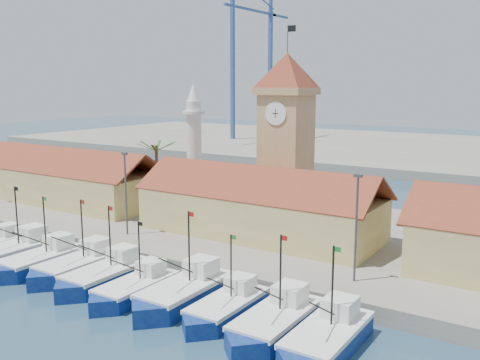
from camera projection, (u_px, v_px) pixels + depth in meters
The scene contains 20 objects.
ground at pixel (130, 310), 42.36m from camera, with size 400.00×400.00×0.00m, color navy.
quay at pixel (277, 232), 62.08m from camera, with size 140.00×32.00×1.50m, color gray.
terminal at pixel (444, 152), 133.17m from camera, with size 240.00×80.00×2.00m, color gray.
boat_1 at pixel (11, 254), 53.78m from camera, with size 3.88×10.63×8.04m.
boat_2 at pixel (39, 262), 51.47m from camera, with size 3.62×9.91×7.50m.
boat_3 at pixel (76, 267), 50.00m from camera, with size 3.63×9.94×7.52m.
boat_4 at pixel (104, 277), 47.51m from camera, with size 3.61×9.90×7.49m.
boat_5 at pixel (134, 290), 44.67m from camera, with size 3.29×9.01×6.81m.
boat_6 at pixel (182, 294), 43.42m from camera, with size 3.86×10.59×8.01m.
boat_7 at pixel (225, 309), 40.88m from camera, with size 3.27×8.97×6.79m.
boat_8 at pixel (274, 324), 38.12m from camera, with size 3.66×10.02×7.58m.
boat_9 at pixel (325, 341), 35.67m from camera, with size 3.64×9.96×7.54m.
hall_left at pixel (64, 183), 75.28m from camera, with size 31.20×10.13×7.61m.
hall_center at pixel (259, 212), 58.20m from camera, with size 27.04×10.13×7.61m.
clock_tower at pixel (286, 134), 61.75m from camera, with size 5.80×5.80×22.70m.
minaret at pixel (194, 144), 71.81m from camera, with size 3.00×3.00×16.30m.
palm_tree at pixel (157, 169), 73.44m from camera, with size 5.60×5.03×8.39m.
lamp_posts at pixel (221, 203), 50.88m from camera, with size 80.70×0.25×9.03m.
crane_blue_far at pixel (229, 41), 150.93m from camera, with size 1.00×36.90×49.51m.
crane_blue_near at pixel (268, 55), 152.05m from camera, with size 1.00×33.02×43.32m.
Camera 1 is at (28.98, -28.76, 17.62)m, focal length 40.00 mm.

